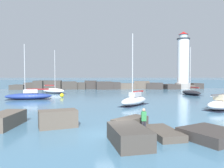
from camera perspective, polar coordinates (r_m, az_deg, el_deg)
ground_plane at (r=16.13m, az=0.13°, el=-13.10°), size 600.00×600.00×0.00m
open_sea_beyond at (r=125.97m, az=-2.29°, el=0.47°), size 400.00×116.00×0.01m
breakwater_jetty at (r=66.00m, az=-2.24°, el=-0.43°), size 57.73×6.88×2.59m
lighthouse at (r=69.91m, az=18.07°, el=5.10°), size 4.57×4.57×17.34m
foreground_rocks at (r=16.42m, az=-3.77°, el=-10.97°), size 18.44×9.29×1.43m
sailboat_moored_0 at (r=40.76m, az=-20.88°, el=-2.87°), size 8.02×2.86×9.63m
sailboat_moored_1 at (r=30.10m, az=27.00°, el=-4.67°), size 5.91×4.71×10.72m
sailboat_moored_2 at (r=49.69m, az=19.97°, el=-2.05°), size 3.46×6.00×10.25m
sailboat_moored_3 at (r=52.80m, az=-15.03°, el=-1.66°), size 6.19×4.46×9.97m
sailboat_moored_4 at (r=31.12m, az=5.81°, el=-4.21°), size 5.24×5.87×10.01m
mooring_buoy_orange_near at (r=42.86m, az=-12.96°, el=-2.89°), size 0.77×0.77×0.97m
mooring_buoy_far_side at (r=46.40m, az=6.81°, el=-2.55°), size 0.60×0.60×0.80m
person_on_rocks at (r=16.56m, az=8.30°, el=-9.03°), size 0.36×0.24×1.83m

